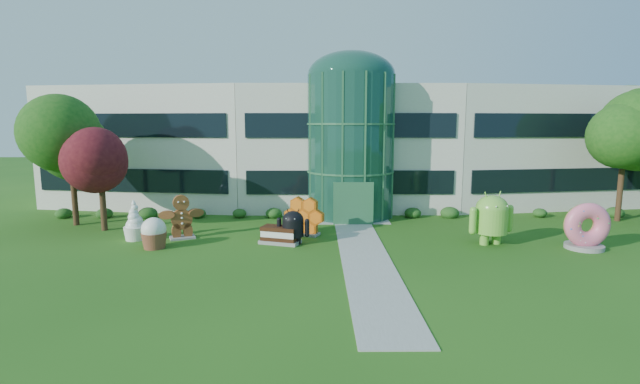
{
  "coord_description": "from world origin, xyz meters",
  "views": [
    {
      "loc": [
        -2.41,
        -20.56,
        6.56
      ],
      "look_at": [
        -2.19,
        6.0,
        2.6
      ],
      "focal_mm": 26.0,
      "sensor_mm": 36.0,
      "label": 1
    }
  ],
  "objects_px": {
    "android_black": "(293,225)",
    "gingerbread": "(182,217)",
    "donut": "(586,225)",
    "android_green": "(492,216)"
  },
  "relations": [
    {
      "from": "android_black",
      "to": "gingerbread",
      "type": "bearing_deg",
      "value": -179.72
    },
    {
      "from": "donut",
      "to": "gingerbread",
      "type": "relative_size",
      "value": 0.9
    },
    {
      "from": "android_black",
      "to": "gingerbread",
      "type": "distance_m",
      "value": 6.57
    },
    {
      "from": "donut",
      "to": "android_black",
      "type": "bearing_deg",
      "value": 176.3
    },
    {
      "from": "android_green",
      "to": "android_black",
      "type": "height_order",
      "value": "android_green"
    },
    {
      "from": "gingerbread",
      "to": "android_green",
      "type": "bearing_deg",
      "value": -27.96
    },
    {
      "from": "android_green",
      "to": "android_black",
      "type": "bearing_deg",
      "value": 163.32
    },
    {
      "from": "android_green",
      "to": "gingerbread",
      "type": "height_order",
      "value": "android_green"
    },
    {
      "from": "android_green",
      "to": "gingerbread",
      "type": "distance_m",
      "value": 17.29
    },
    {
      "from": "android_green",
      "to": "donut",
      "type": "bearing_deg",
      "value": -27.91
    }
  ]
}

